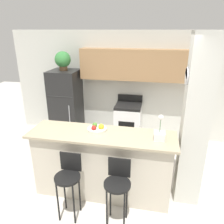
% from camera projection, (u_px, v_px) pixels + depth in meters
% --- Properties ---
extents(ground_plane, '(14.00, 14.00, 0.00)m').
position_uv_depth(ground_plane, '(103.00, 192.00, 3.67)').
color(ground_plane, beige).
extents(wall_back, '(5.60, 0.38, 2.55)m').
position_uv_depth(wall_back, '(130.00, 78.00, 5.14)').
color(wall_back, silver).
rests_on(wall_back, ground_plane).
extents(pillar_right, '(0.38, 0.32, 2.55)m').
position_uv_depth(pillar_right, '(195.00, 125.00, 3.11)').
color(pillar_right, silver).
rests_on(pillar_right, ground_plane).
extents(counter_bar, '(2.24, 0.65, 1.09)m').
position_uv_depth(counter_bar, '(102.00, 164.00, 3.48)').
color(counter_bar, beige).
rests_on(counter_bar, ground_plane).
extents(refrigerator, '(0.67, 0.70, 1.67)m').
position_uv_depth(refrigerator, '(66.00, 104.00, 5.36)').
color(refrigerator, black).
rests_on(refrigerator, ground_plane).
extents(stove_range, '(0.60, 0.61, 1.07)m').
position_uv_depth(stove_range, '(128.00, 122.00, 5.25)').
color(stove_range, white).
rests_on(stove_range, ground_plane).
extents(bar_stool_left, '(0.36, 0.36, 0.96)m').
position_uv_depth(bar_stool_left, '(69.00, 177.00, 3.02)').
color(bar_stool_left, black).
rests_on(bar_stool_left, ground_plane).
extents(bar_stool_right, '(0.36, 0.36, 0.96)m').
position_uv_depth(bar_stool_right, '(118.00, 184.00, 2.89)').
color(bar_stool_right, black).
rests_on(bar_stool_right, ground_plane).
extents(potted_plant_on_fridge, '(0.36, 0.36, 0.43)m').
position_uv_depth(potted_plant_on_fridge, '(63.00, 60.00, 4.98)').
color(potted_plant_on_fridge, brown).
rests_on(potted_plant_on_fridge, refrigerator).
extents(orchid_vase, '(0.15, 0.15, 0.38)m').
position_uv_depth(orchid_vase, '(160.00, 134.00, 3.08)').
color(orchid_vase, white).
rests_on(orchid_vase, counter_bar).
extents(fruit_bowl, '(0.30, 0.30, 0.12)m').
position_uv_depth(fruit_bowl, '(97.00, 129.00, 3.36)').
color(fruit_bowl, silver).
rests_on(fruit_bowl, counter_bar).
extents(trash_bin, '(0.28, 0.28, 0.38)m').
position_uv_depth(trash_bin, '(86.00, 134.00, 5.26)').
color(trash_bin, black).
rests_on(trash_bin, ground_plane).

